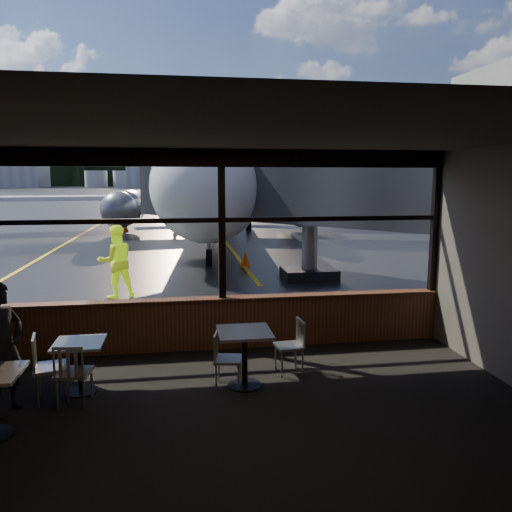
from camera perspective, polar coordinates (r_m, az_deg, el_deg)
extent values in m
plane|color=black|center=(128.61, -8.62, 7.36)|extent=(520.00, 520.00, 0.00)
cube|color=black|center=(6.37, -1.23, -19.21)|extent=(8.00, 6.00, 0.01)
cube|color=#38332D|center=(5.64, -1.35, 13.89)|extent=(8.00, 6.00, 0.04)
cube|color=#504840|center=(2.95, 6.77, -16.28)|extent=(8.00, 0.04, 3.50)
cube|color=#4A2616|center=(8.97, -3.82, -7.73)|extent=(8.00, 0.28, 0.90)
cube|color=black|center=(8.61, -4.02, 11.11)|extent=(8.00, 0.18, 0.30)
cube|color=black|center=(8.64, -3.94, 3.47)|extent=(0.12, 0.12, 2.60)
cube|color=black|center=(9.80, 19.78, 3.60)|extent=(0.12, 0.12, 2.60)
cube|color=black|center=(8.63, -3.94, 4.13)|extent=(8.00, 0.10, 0.08)
imported|color=black|center=(7.20, -26.95, -9.40)|extent=(0.66, 0.75, 1.74)
imported|color=#BFF219|center=(13.16, -15.72, -0.60)|extent=(1.10, 0.99, 1.85)
cone|color=orange|center=(17.29, -1.24, -0.29)|extent=(0.39, 0.39, 0.54)
cone|color=orange|center=(29.57, -14.67, 3.17)|extent=(0.36, 0.36, 0.50)
cylinder|color=silver|center=(192.81, -17.80, 8.38)|extent=(8.00, 8.00, 6.00)
cylinder|color=silver|center=(191.54, -14.81, 8.50)|extent=(8.00, 8.00, 6.00)
cylinder|color=silver|center=(190.80, -11.79, 8.61)|extent=(8.00, 8.00, 6.00)
cube|color=black|center=(218.59, -8.80, 9.48)|extent=(360.00, 3.00, 12.00)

